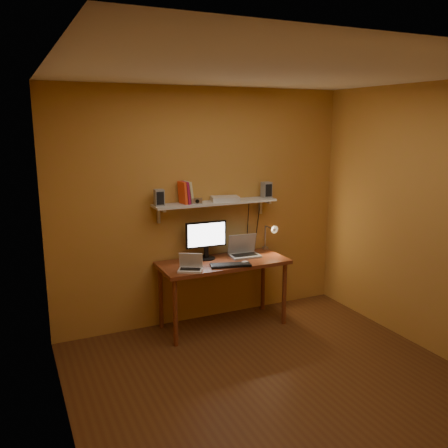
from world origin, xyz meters
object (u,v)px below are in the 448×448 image
speaker_right (266,190)px  router (225,199)px  desk (223,269)px  mouse (245,262)px  shelf_camera (197,201)px  netbook (191,266)px  speaker_left (159,198)px  keyboard (231,265)px  monitor (206,238)px  desk_lamp (270,234)px  wall_shelf (216,203)px  laptop (244,250)px

speaker_right → router: size_ratio=0.60×
desk → mouse: 0.27m
router → shelf_camera: bearing=-169.9°
netbook → speaker_left: speaker_left is taller
netbook → mouse: size_ratio=3.18×
keyboard → speaker_left: size_ratio=2.46×
keyboard → monitor: bearing=123.6°
desk_lamp → speaker_right: speaker_right is taller
wall_shelf → speaker_left: 0.65m
desk → wall_shelf: size_ratio=1.00×
monitor → speaker_left: bearing=178.6°
wall_shelf → monitor: 0.40m
desk → mouse: size_ratio=15.21×
router → speaker_right: bearing=0.8°
mouse → laptop: bearing=57.0°
desk → monitor: size_ratio=3.03×
keyboard → shelf_camera: size_ratio=3.66×
laptop → router: (-0.19, 0.10, 0.58)m
wall_shelf → router: router is taller
laptop → speaker_left: bearing=178.5°
wall_shelf → keyboard: 0.72m
netbook → speaker_left: 0.78m
desk_lamp → router: size_ratio=1.25×
desk → keyboard: (-0.01, -0.20, 0.10)m
laptop → keyboard: (-0.30, -0.29, -0.05)m
laptop → speaker_left: 1.14m
mouse → speaker_left: bearing=146.0°
speaker_left → router: bearing=2.1°
netbook → mouse: 0.60m
wall_shelf → router: bearing=-0.1°
keyboard → desk: bearing=102.7°
speaker_right → desk_lamp: bearing=-75.5°
shelf_camera → router: shelf_camera is taller
desk → shelf_camera: 0.79m
router → netbook: bearing=-147.5°
desk → speaker_left: 1.04m
netbook → laptop: bearing=48.4°
wall_shelf → desk_lamp: 0.77m
desk_lamp → router: bearing=172.9°
speaker_right → mouse: bearing=-140.9°
wall_shelf → speaker_right: speaker_right is taller
wall_shelf → mouse: (0.16, -0.39, -0.59)m
wall_shelf → speaker_left: bearing=179.9°
shelf_camera → mouse: bearing=-38.3°
monitor → mouse: bearing=-47.5°
monitor → speaker_left: (-0.51, 0.03, 0.48)m
monitor → laptop: bearing=-6.1°
router → speaker_left: bearing=179.9°
shelf_camera → wall_shelf: bearing=14.6°
monitor → shelf_camera: size_ratio=4.00×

